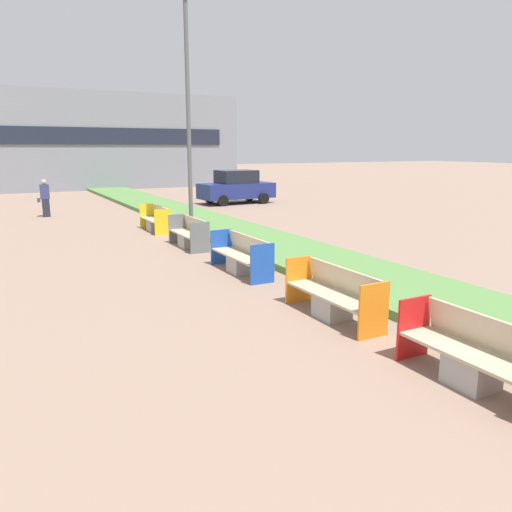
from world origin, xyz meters
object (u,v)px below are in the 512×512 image
at_px(parked_car_distant, 236,187).
at_px(bench_grey_frame, 190,236).
at_px(bench_blue_frame, 242,258).
at_px(bench_yellow_frame, 156,222).
at_px(bench_orange_frame, 334,298).
at_px(street_lamp_post, 188,105).
at_px(bench_red_frame, 474,359).
at_px(pedestrian_walking, 45,198).

bearing_deg(parked_car_distant, bench_grey_frame, -125.97).
height_order(bench_blue_frame, bench_yellow_frame, same).
height_order(bench_orange_frame, bench_blue_frame, same).
relative_size(bench_orange_frame, street_lamp_post, 0.28).
bearing_deg(parked_car_distant, bench_orange_frame, -114.04).
relative_size(bench_blue_frame, bench_grey_frame, 1.16).
bearing_deg(bench_blue_frame, bench_red_frame, -90.02).
relative_size(bench_grey_frame, pedestrian_walking, 1.19).
xyz_separation_m(street_lamp_post, pedestrian_walking, (-3.87, 8.37, -3.59)).
relative_size(pedestrian_walking, parked_car_distant, 0.40).
distance_m(bench_grey_frame, pedestrian_walking, 10.35).
distance_m(bench_yellow_frame, parked_car_distant, 9.97).
distance_m(bench_blue_frame, parked_car_distant, 16.05).
distance_m(bench_blue_frame, street_lamp_post, 6.60).
relative_size(bench_yellow_frame, pedestrian_walking, 1.18).
height_order(street_lamp_post, pedestrian_walking, street_lamp_post).
bearing_deg(pedestrian_walking, bench_grey_frame, -71.64).
bearing_deg(pedestrian_walking, bench_red_frame, -80.94).
distance_m(bench_red_frame, bench_grey_frame, 10.61).
bearing_deg(street_lamp_post, bench_blue_frame, -96.75).
distance_m(bench_red_frame, bench_orange_frame, 3.06).
height_order(bench_grey_frame, bench_yellow_frame, same).
xyz_separation_m(bench_blue_frame, parked_car_distant, (6.86, 14.50, 0.54)).
distance_m(bench_red_frame, parked_car_distant, 22.49).
xyz_separation_m(bench_red_frame, pedestrian_walking, (-3.26, 20.42, 0.49)).
bearing_deg(bench_yellow_frame, parked_car_distant, 46.43).
distance_m(bench_red_frame, pedestrian_walking, 20.69).
bearing_deg(street_lamp_post, pedestrian_walking, 114.81).
height_order(street_lamp_post, parked_car_distant, street_lamp_post).
height_order(bench_yellow_frame, pedestrian_walking, pedestrian_walking).
bearing_deg(bench_red_frame, bench_blue_frame, 89.98).
relative_size(bench_blue_frame, bench_yellow_frame, 1.17).
height_order(bench_yellow_frame, street_lamp_post, street_lamp_post).
xyz_separation_m(bench_yellow_frame, pedestrian_walking, (-3.25, 6.23, 0.50)).
height_order(bench_red_frame, bench_blue_frame, same).
bearing_deg(bench_orange_frame, bench_blue_frame, 89.99).
relative_size(bench_red_frame, bench_grey_frame, 1.06).
bearing_deg(bench_grey_frame, bench_blue_frame, -89.94).
bearing_deg(bench_blue_frame, bench_orange_frame, -90.01).
bearing_deg(bench_orange_frame, parked_car_distant, 69.50).
bearing_deg(pedestrian_walking, street_lamp_post, -65.19).
xyz_separation_m(bench_red_frame, bench_orange_frame, (0.00, 3.06, 0.00)).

